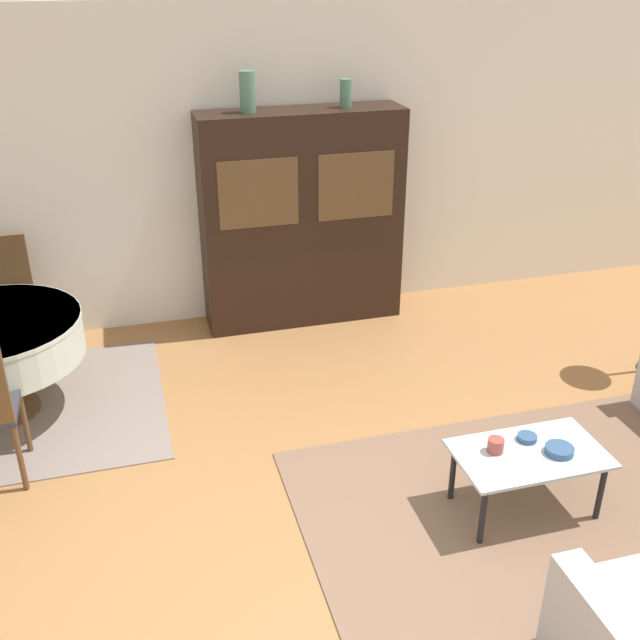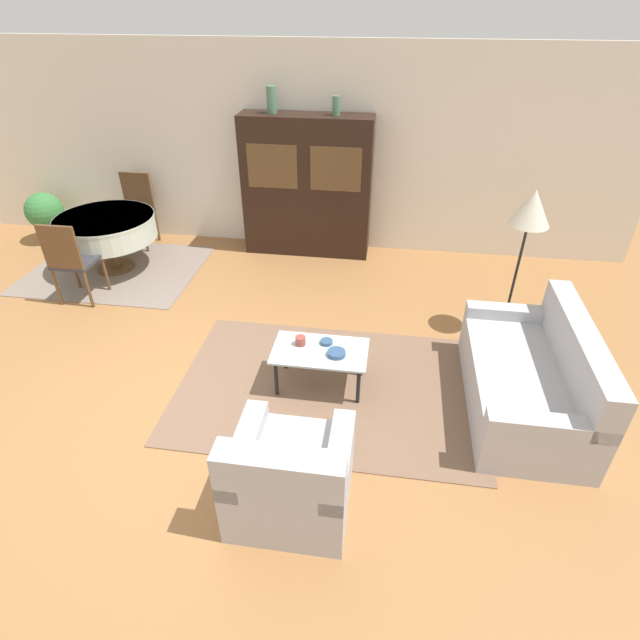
# 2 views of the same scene
# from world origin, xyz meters

# --- Properties ---
(ground_plane) EXTENTS (14.00, 14.00, 0.00)m
(ground_plane) POSITION_xyz_m (0.00, 0.00, 0.00)
(ground_plane) COLOR #9E6B3D
(wall_back) EXTENTS (10.00, 0.06, 2.70)m
(wall_back) POSITION_xyz_m (0.00, 3.63, 1.35)
(wall_back) COLOR silver
(wall_back) RESTS_ON ground_plane
(area_rug) EXTENTS (2.85, 1.93, 0.01)m
(area_rug) POSITION_xyz_m (1.29, 0.41, 0.01)
(area_rug) COLOR brown
(area_rug) RESTS_ON ground_plane
(dining_rug) EXTENTS (2.23, 1.73, 0.01)m
(dining_rug) POSITION_xyz_m (-1.89, 2.37, 0.01)
(dining_rug) COLOR gray
(dining_rug) RESTS_ON ground_plane
(coffee_table) EXTENTS (0.88, 0.52, 0.41)m
(coffee_table) POSITION_xyz_m (1.20, 0.44, 0.37)
(coffee_table) COLOR black
(coffee_table) RESTS_ON area_rug
(display_cabinet) EXTENTS (1.73, 0.44, 1.87)m
(display_cabinet) POSITION_xyz_m (0.59, 3.36, 0.94)
(display_cabinet) COLOR black
(display_cabinet) RESTS_ON ground_plane
(dining_chair_far) EXTENTS (0.44, 0.44, 1.02)m
(dining_chair_far) POSITION_xyz_m (-1.90, 3.26, 0.58)
(dining_chair_far) COLOR brown
(dining_chair_far) RESTS_ON dining_rug
(cup) EXTENTS (0.09, 0.09, 0.09)m
(cup) POSITION_xyz_m (1.01, 0.50, 0.46)
(cup) COLOR #9E4238
(cup) RESTS_ON coffee_table
(bowl) EXTENTS (0.17, 0.17, 0.04)m
(bowl) POSITION_xyz_m (1.36, 0.39, 0.44)
(bowl) COLOR #33517A
(bowl) RESTS_ON coffee_table
(bowl_small) EXTENTS (0.12, 0.12, 0.03)m
(bowl_small) POSITION_xyz_m (1.24, 0.55, 0.43)
(bowl_small) COLOR #33517A
(bowl_small) RESTS_ON coffee_table
(vase_tall) EXTENTS (0.12, 0.12, 0.32)m
(vase_tall) POSITION_xyz_m (0.15, 3.36, 2.03)
(vase_tall) COLOR #4C7A60
(vase_tall) RESTS_ON display_cabinet
(vase_short) EXTENTS (0.10, 0.10, 0.23)m
(vase_short) POSITION_xyz_m (0.97, 3.36, 1.98)
(vase_short) COLOR #4C7A60
(vase_short) RESTS_ON display_cabinet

